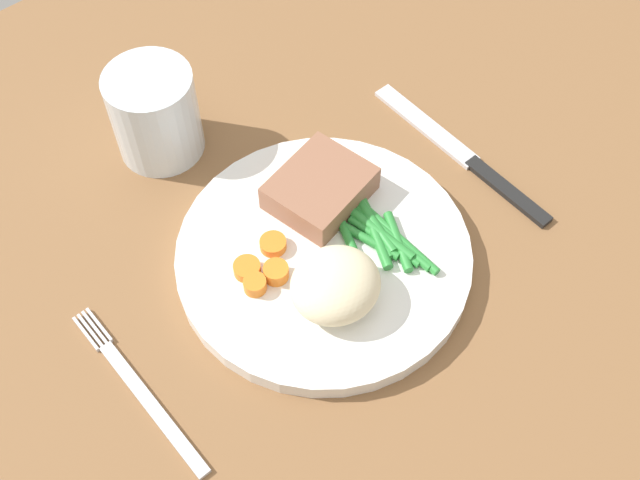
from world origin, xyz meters
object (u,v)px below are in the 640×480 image
at_px(knife, 464,156).
at_px(water_glass, 156,119).
at_px(meat_portion, 320,188).
at_px(dinner_plate, 320,252).
at_px(fork, 140,390).

xyz_separation_m(knife, water_glass, (-0.20, 0.19, 0.03)).
height_order(meat_portion, water_glass, water_glass).
relative_size(dinner_plate, meat_portion, 3.03).
xyz_separation_m(fork, knife, (0.34, -0.00, -0.00)).
relative_size(meat_portion, knife, 0.38).
bearing_deg(water_glass, fork, -128.22).
bearing_deg(knife, dinner_plate, 176.25).
relative_size(fork, knife, 0.81).
distance_m(meat_portion, knife, 0.14).
bearing_deg(dinner_plate, fork, -179.17).
bearing_deg(knife, meat_portion, 160.50).
distance_m(knife, water_glass, 0.27).
bearing_deg(dinner_plate, meat_portion, 49.40).
distance_m(dinner_plate, knife, 0.17).
xyz_separation_m(dinner_plate, water_glass, (-0.03, 0.18, 0.03)).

